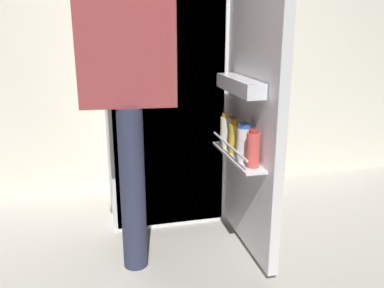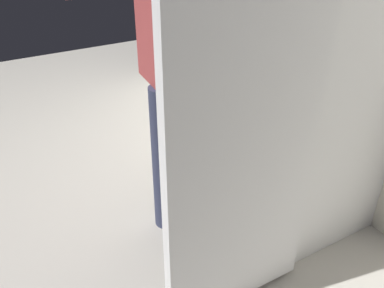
{
  "view_description": "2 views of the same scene",
  "coord_description": "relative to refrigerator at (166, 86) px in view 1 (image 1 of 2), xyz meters",
  "views": [
    {
      "loc": [
        -0.4,
        -1.91,
        1.17
      ],
      "look_at": [
        0.03,
        -0.13,
        0.62
      ],
      "focal_mm": 37.91,
      "sensor_mm": 36.0,
      "label": 1
    },
    {
      "loc": [
        1.35,
        -0.86,
        1.56
      ],
      "look_at": [
        -0.03,
        -0.07,
        0.61
      ],
      "focal_mm": 38.96,
      "sensor_mm": 36.0,
      "label": 2
    }
  ],
  "objects": [
    {
      "name": "refrigerator",
      "position": [
        0.0,
        0.0,
        0.0
      ],
      "size": [
        0.72,
        1.26,
        1.62
      ],
      "color": "white",
      "rests_on": "ground_plane"
    },
    {
      "name": "ground_plane",
      "position": [
        -0.03,
        -0.5,
        -0.81
      ],
      "size": [
        6.96,
        6.96,
        0.0
      ],
      "primitive_type": "plane",
      "color": "#B7B2A8"
    },
    {
      "name": "person",
      "position": [
        -0.26,
        -0.53,
        0.16
      ],
      "size": [
        0.54,
        0.76,
        1.62
      ],
      "color": "#2D334C",
      "rests_on": "ground_plane"
    }
  ]
}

